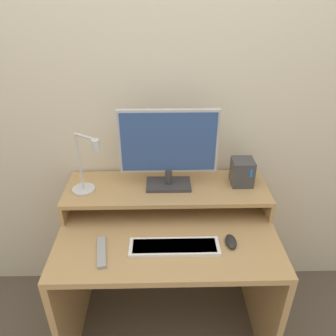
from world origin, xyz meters
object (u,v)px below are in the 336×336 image
at_px(keyboard, 174,247).
at_px(remote_control, 102,252).
at_px(desk_lamp, 86,173).
at_px(router_dock, 242,172).
at_px(monitor, 169,147).
at_px(mouse, 231,241).

bearing_deg(keyboard, remote_control, -176.11).
xyz_separation_m(desk_lamp, router_dock, (0.78, 0.07, -0.05)).
xyz_separation_m(desk_lamp, remote_control, (0.10, -0.30, -0.23)).
height_order(desk_lamp, remote_control, desk_lamp).
xyz_separation_m(desk_lamp, keyboard, (0.42, -0.28, -0.22)).
relative_size(desk_lamp, router_dock, 2.31).
distance_m(router_dock, remote_control, 0.79).
xyz_separation_m(monitor, keyboard, (0.02, -0.33, -0.33)).
height_order(monitor, mouse, monitor).
xyz_separation_m(router_dock, mouse, (-0.10, -0.32, -0.17)).
relative_size(desk_lamp, remote_control, 1.67).
distance_m(monitor, mouse, 0.53).
bearing_deg(monitor, remote_control, -130.30).
height_order(mouse, remote_control, mouse).
relative_size(desk_lamp, mouse, 3.40).
relative_size(mouse, remote_control, 0.49).
relative_size(monitor, keyboard, 1.19).
xyz_separation_m(monitor, router_dock, (0.38, 0.01, -0.15)).
height_order(keyboard, mouse, mouse).
relative_size(monitor, router_dock, 3.49).
height_order(desk_lamp, router_dock, desk_lamp).
height_order(keyboard, remote_control, keyboard).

